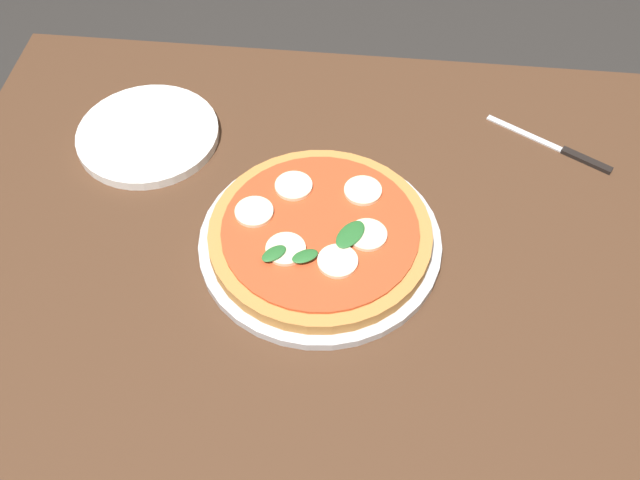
{
  "coord_description": "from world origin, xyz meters",
  "views": [
    {
      "loc": [
        -0.0,
        0.5,
        1.42
      ],
      "look_at": [
        0.06,
        -0.05,
        0.71
      ],
      "focal_mm": 40.76,
      "sensor_mm": 36.0,
      "label": 1
    }
  ],
  "objects_px": {
    "pizza": "(320,233)",
    "plate_white": "(148,135)",
    "knife": "(564,151)",
    "serving_tray": "(320,242)",
    "dining_table": "(360,327)"
  },
  "relations": [
    {
      "from": "pizza",
      "to": "plate_white",
      "type": "relative_size",
      "value": 1.39
    },
    {
      "from": "pizza",
      "to": "knife",
      "type": "xyz_separation_m",
      "value": [
        -0.32,
        -0.2,
        -0.02
      ]
    },
    {
      "from": "pizza",
      "to": "knife",
      "type": "relative_size",
      "value": 1.64
    },
    {
      "from": "serving_tray",
      "to": "plate_white",
      "type": "relative_size",
      "value": 1.52
    },
    {
      "from": "pizza",
      "to": "plate_white",
      "type": "xyz_separation_m",
      "value": [
        0.26,
        -0.16,
        -0.02
      ]
    },
    {
      "from": "serving_tray",
      "to": "knife",
      "type": "height_order",
      "value": "serving_tray"
    },
    {
      "from": "serving_tray",
      "to": "plate_white",
      "type": "distance_m",
      "value": 0.31
    },
    {
      "from": "serving_tray",
      "to": "pizza",
      "type": "height_order",
      "value": "pizza"
    },
    {
      "from": "serving_tray",
      "to": "knife",
      "type": "relative_size",
      "value": 1.8
    },
    {
      "from": "dining_table",
      "to": "plate_white",
      "type": "bearing_deg",
      "value": -33.78
    },
    {
      "from": "pizza",
      "to": "serving_tray",
      "type": "bearing_deg",
      "value": 139.97
    },
    {
      "from": "plate_white",
      "to": "pizza",
      "type": "bearing_deg",
      "value": 147.89
    },
    {
      "from": "dining_table",
      "to": "plate_white",
      "type": "height_order",
      "value": "plate_white"
    },
    {
      "from": "pizza",
      "to": "plate_white",
      "type": "height_order",
      "value": "pizza"
    },
    {
      "from": "plate_white",
      "to": "knife",
      "type": "height_order",
      "value": "plate_white"
    }
  ]
}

